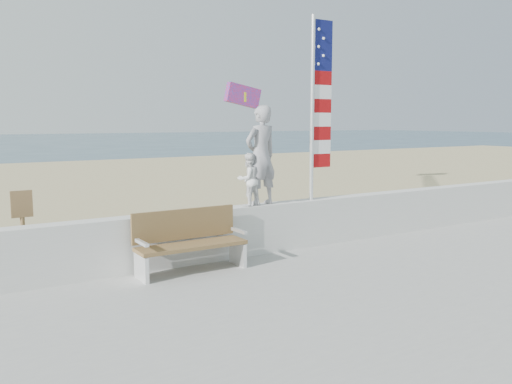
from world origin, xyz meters
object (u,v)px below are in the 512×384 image
(adult, at_px, (261,155))
(flag, at_px, (318,101))
(child, at_px, (249,179))
(bench, at_px, (189,240))

(adult, height_order, flag, flag)
(adult, height_order, child, adult)
(bench, relative_size, flag, 0.51)
(child, bearing_deg, adult, 173.17)
(bench, distance_m, flag, 3.77)
(adult, relative_size, flag, 0.52)
(child, bearing_deg, bench, 11.17)
(child, relative_size, flag, 0.27)
(flag, bearing_deg, adult, 179.99)
(adult, distance_m, flag, 1.64)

